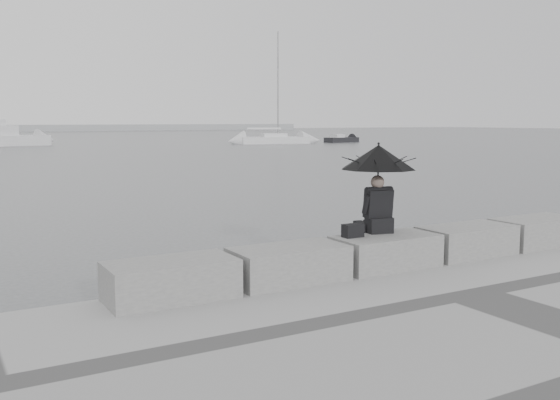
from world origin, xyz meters
TOP-DOWN VIEW (x-y plane):
  - ground at (0.00, 0.00)m, footprint 360.00×360.00m
  - stone_block_far_left at (-3.40, -0.45)m, footprint 1.60×0.80m
  - stone_block_left at (-1.70, -0.45)m, footprint 1.60×0.80m
  - stone_block_centre at (0.00, -0.45)m, footprint 1.60×0.80m
  - stone_block_right at (1.70, -0.45)m, footprint 1.60×0.80m
  - stone_block_far_right at (3.40, -0.45)m, footprint 1.60×0.80m
  - seated_person at (0.05, -0.17)m, footprint 1.16×1.16m
  - bag at (-0.51, -0.30)m, footprint 0.30×0.17m
  - sailboat_right at (29.63, 56.04)m, footprint 8.39×3.86m
  - motor_cruiser at (1.32, 64.57)m, footprint 9.91×4.90m
  - small_motorboat at (39.34, 56.12)m, footprint 4.87×2.39m

SIDE VIEW (x-z plane):
  - ground at x=0.00m, z-range 0.00..0.00m
  - small_motorboat at x=39.34m, z-range -0.23..0.87m
  - sailboat_right at x=29.63m, z-range -5.93..6.97m
  - stone_block_far_left at x=-3.40m, z-range 0.50..1.00m
  - stone_block_left at x=-1.70m, z-range 0.50..1.00m
  - stone_block_centre at x=0.00m, z-range 0.50..1.00m
  - stone_block_right at x=1.70m, z-range 0.50..1.00m
  - stone_block_far_right at x=3.40m, z-range 0.50..1.00m
  - motor_cruiser at x=1.32m, z-range -1.36..3.14m
  - bag at x=-0.51m, z-range 1.00..1.19m
  - seated_person at x=0.05m, z-range 1.31..2.70m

